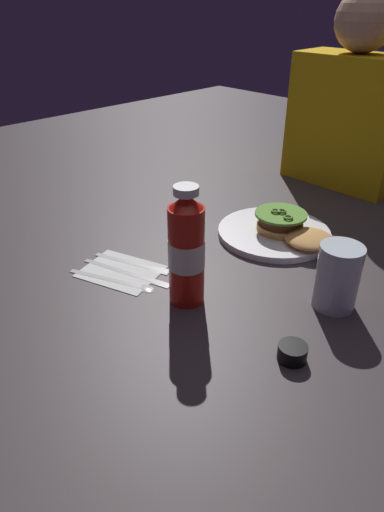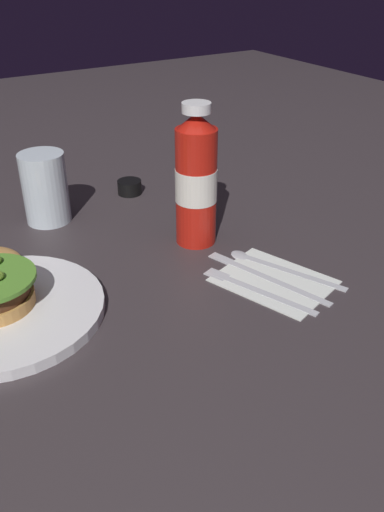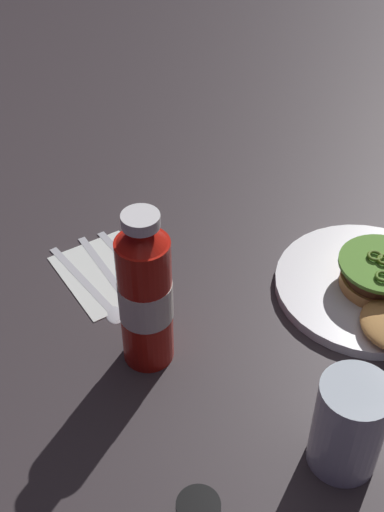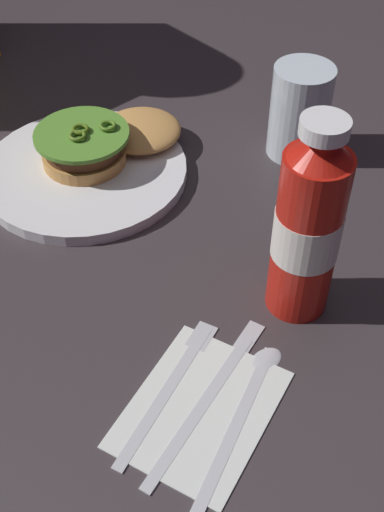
{
  "view_description": "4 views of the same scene",
  "coord_description": "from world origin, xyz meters",
  "views": [
    {
      "loc": [
        0.56,
        -0.75,
        0.53
      ],
      "look_at": [
        -0.04,
        -0.17,
        0.04
      ],
      "focal_mm": 32.08,
      "sensor_mm": 36.0,
      "label": 1
    },
    {
      "loc": [
        -0.67,
        0.19,
        0.45
      ],
      "look_at": [
        -0.09,
        -0.17,
        0.05
      ],
      "focal_mm": 37.76,
      "sensor_mm": 36.0,
      "label": 2
    },
    {
      "loc": [
        0.62,
        -0.33,
        0.7
      ],
      "look_at": [
        -0.06,
        -0.16,
        0.09
      ],
      "focal_mm": 47.4,
      "sensor_mm": 36.0,
      "label": 3
    },
    {
      "loc": [
        -0.38,
        -0.52,
        0.55
      ],
      "look_at": [
        -0.05,
        -0.15,
        0.05
      ],
      "focal_mm": 45.93,
      "sensor_mm": 36.0,
      "label": 4
    }
  ],
  "objects": [
    {
      "name": "dinner_plate",
      "position": [
        -0.02,
        0.1,
        0.01
      ],
      "size": [
        0.28,
        0.28,
        0.02
      ],
      "primitive_type": "cylinder",
      "color": "white",
      "rests_on": "ground_plane"
    },
    {
      "name": "butter_knife",
      "position": [
        -0.12,
        -0.27,
        0.0
      ],
      "size": [
        0.21,
        0.08,
        0.0
      ],
      "color": "silver",
      "rests_on": "napkin"
    },
    {
      "name": "ground_plane",
      "position": [
        0.0,
        0.0,
        0.0
      ],
      "size": [
        3.0,
        3.0,
        0.0
      ],
      "primitive_type": "plane",
      "color": "#362F31"
    },
    {
      "name": "burger_sandwich",
      "position": [
        0.02,
        0.1,
        0.04
      ],
      "size": [
        0.21,
        0.13,
        0.05
      ],
      "color": "tan",
      "rests_on": "dinner_plate"
    },
    {
      "name": "napkin",
      "position": [
        -0.15,
        -0.28,
        0.0
      ],
      "size": [
        0.2,
        0.17,
        0.0
      ],
      "primitive_type": "cube",
      "rotation": [
        0.0,
        0.0,
        0.33
      ],
      "color": "white",
      "rests_on": "ground_plane"
    },
    {
      "name": "water_glass",
      "position": [
        0.23,
        -0.06,
        0.06
      ],
      "size": [
        0.08,
        0.08,
        0.13
      ],
      "primitive_type": "cylinder",
      "color": "silver",
      "rests_on": "ground_plane"
    },
    {
      "name": "fork_utensil",
      "position": [
        -0.14,
        -0.23,
        0.0
      ],
      "size": [
        0.18,
        0.08,
        0.0
      ],
      "color": "silver",
      "rests_on": "napkin"
    },
    {
      "name": "ketchup_bottle",
      "position": [
        0.02,
        -0.24,
        0.11
      ],
      "size": [
        0.07,
        0.07,
        0.24
      ],
      "color": "red",
      "rests_on": "ground_plane"
    },
    {
      "name": "spoon_utensil",
      "position": [
        -0.11,
        -0.3,
        0.0
      ],
      "size": [
        0.19,
        0.09,
        0.0
      ],
      "color": "silver",
      "rests_on": "napkin"
    }
  ]
}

